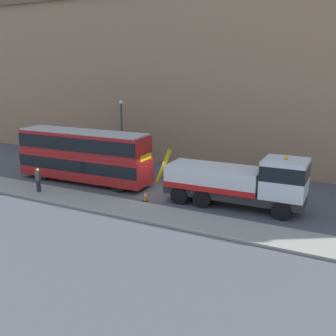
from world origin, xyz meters
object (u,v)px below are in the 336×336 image
object	(u,v)px
double_decker_bus	(84,154)
traffic_cone_near_bus	(146,196)
pedestrian_onlooker	(38,180)
recovery_tow_truck	(241,181)
street_lamp	(122,126)

from	to	relation	value
double_decker_bus	traffic_cone_near_bus	size ratio (longest dim) A/B	15.43
pedestrian_onlooker	recovery_tow_truck	bearing A→B (deg)	-11.18
traffic_cone_near_bus	street_lamp	bearing A→B (deg)	131.64
recovery_tow_truck	traffic_cone_near_bus	size ratio (longest dim) A/B	14.14
traffic_cone_near_bus	street_lamp	xyz separation A→B (m)	(-7.68, 8.64, 3.13)
recovery_tow_truck	traffic_cone_near_bus	distance (m)	6.42
double_decker_bus	traffic_cone_near_bus	bearing A→B (deg)	-16.65
recovery_tow_truck	street_lamp	xyz separation A→B (m)	(-13.69, 6.88, 1.71)
traffic_cone_near_bus	street_lamp	distance (m)	11.98
recovery_tow_truck	double_decker_bus	world-z (taller)	double_decker_bus
double_decker_bus	traffic_cone_near_bus	world-z (taller)	double_decker_bus
pedestrian_onlooker	street_lamp	world-z (taller)	street_lamp
recovery_tow_truck	street_lamp	world-z (taller)	street_lamp
pedestrian_onlooker	traffic_cone_near_bus	world-z (taller)	pedestrian_onlooker
pedestrian_onlooker	traffic_cone_near_bus	bearing A→B (deg)	-11.48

